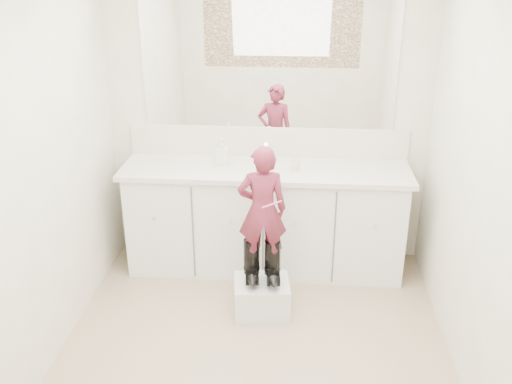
{
  "coord_description": "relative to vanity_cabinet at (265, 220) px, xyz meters",
  "views": [
    {
      "loc": [
        0.25,
        -2.97,
        2.49
      ],
      "look_at": [
        -0.03,
        0.66,
        0.92
      ],
      "focal_mm": 40.0,
      "sensor_mm": 36.0,
      "label": 1
    }
  ],
  "objects": [
    {
      "name": "mirror",
      "position": [
        0.0,
        0.26,
        1.22
      ],
      "size": [
        2.0,
        0.02,
        1.0
      ],
      "primitive_type": "cube",
      "color": "white",
      "rests_on": "wall_back"
    },
    {
      "name": "wall_right",
      "position": [
        1.3,
        -1.23,
        0.78
      ],
      "size": [
        0.0,
        3.0,
        3.0
      ],
      "primitive_type": "plane",
      "rotation": [
        1.57,
        0.0,
        -1.57
      ],
      "color": "beige",
      "rests_on": "floor"
    },
    {
      "name": "step_stool",
      "position": [
        0.02,
        -0.67,
        -0.3
      ],
      "size": [
        0.43,
        0.38,
        0.25
      ],
      "primitive_type": "cube",
      "rotation": [
        0.0,
        0.0,
        0.12
      ],
      "color": "silver",
      "rests_on": "floor"
    },
    {
      "name": "floor",
      "position": [
        0.0,
        -1.23,
        -0.42
      ],
      "size": [
        3.0,
        3.0,
        0.0
      ],
      "primitive_type": "plane",
      "color": "#7E6A52",
      "rests_on": "ground"
    },
    {
      "name": "boot_left",
      "position": [
        -0.06,
        -0.65,
        -0.01
      ],
      "size": [
        0.15,
        0.23,
        0.33
      ],
      "primitive_type": null,
      "rotation": [
        0.0,
        0.0,
        0.12
      ],
      "color": "black",
      "rests_on": "step_stool"
    },
    {
      "name": "countertop",
      "position": [
        0.0,
        -0.01,
        0.45
      ],
      "size": [
        2.28,
        0.58,
        0.04
      ],
      "primitive_type": "cube",
      "color": "beige",
      "rests_on": "vanity_cabinet"
    },
    {
      "name": "wall_back",
      "position": [
        0.0,
        0.27,
        0.77
      ],
      "size": [
        2.6,
        0.0,
        2.6
      ],
      "primitive_type": "plane",
      "rotation": [
        1.57,
        0.0,
        0.0
      ],
      "color": "beige",
      "rests_on": "floor"
    },
    {
      "name": "cup",
      "position": [
        0.23,
        -0.05,
        0.51
      ],
      "size": [
        0.1,
        0.1,
        0.08
      ],
      "primitive_type": "imported",
      "rotation": [
        0.0,
        0.0,
        -0.09
      ],
      "color": "beige",
      "rests_on": "countertop"
    },
    {
      "name": "wall_left",
      "position": [
        -1.3,
        -1.23,
        0.78
      ],
      "size": [
        0.0,
        3.0,
        3.0
      ],
      "primitive_type": "plane",
      "rotation": [
        1.57,
        0.0,
        1.57
      ],
      "color": "beige",
      "rests_on": "floor"
    },
    {
      "name": "backsplash",
      "position": [
        0.0,
        0.26,
        0.59
      ],
      "size": [
        2.28,
        0.03,
        0.25
      ],
      "primitive_type": "cube",
      "color": "beige",
      "rests_on": "countertop"
    },
    {
      "name": "boot_right",
      "position": [
        0.09,
        -0.65,
        -0.01
      ],
      "size": [
        0.15,
        0.23,
        0.33
      ],
      "primitive_type": null,
      "rotation": [
        0.0,
        0.0,
        0.12
      ],
      "color": "black",
      "rests_on": "step_stool"
    },
    {
      "name": "toddler",
      "position": [
        0.02,
        -0.65,
        0.4
      ],
      "size": [
        0.36,
        0.26,
        0.93
      ],
      "primitive_type": "imported",
      "rotation": [
        0.0,
        0.0,
        3.26
      ],
      "color": "#AA344C",
      "rests_on": "step_stool"
    },
    {
      "name": "vanity_cabinet",
      "position": [
        0.0,
        0.0,
        0.0
      ],
      "size": [
        2.2,
        0.55,
        0.85
      ],
      "primitive_type": "cube",
      "color": "silver",
      "rests_on": "floor"
    },
    {
      "name": "wall_front",
      "position": [
        0.0,
        -2.73,
        0.77
      ],
      "size": [
        2.6,
        0.0,
        2.6
      ],
      "primitive_type": "plane",
      "rotation": [
        -1.57,
        0.0,
        0.0
      ],
      "color": "beige",
      "rests_on": "floor"
    },
    {
      "name": "dot_panel",
      "position": [
        0.0,
        -2.71,
        1.22
      ],
      "size": [
        2.0,
        0.01,
        1.2
      ],
      "primitive_type": "cube",
      "color": "#472819",
      "rests_on": "wall_front"
    },
    {
      "name": "faucet",
      "position": [
        0.0,
        0.15,
        0.52
      ],
      "size": [
        0.08,
        0.08,
        0.1
      ],
      "primitive_type": "cylinder",
      "color": "silver",
      "rests_on": "countertop"
    },
    {
      "name": "toothbrush",
      "position": [
        0.09,
        -0.73,
        0.48
      ],
      "size": [
        0.14,
        0.03,
        0.06
      ],
      "primitive_type": "cylinder",
      "rotation": [
        0.0,
        1.22,
        0.12
      ],
      "color": "#EA5BA0",
      "rests_on": "toddler"
    },
    {
      "name": "soap_bottle",
      "position": [
        -0.35,
        0.05,
        0.57
      ],
      "size": [
        0.09,
        0.1,
        0.21
      ],
      "primitive_type": "imported",
      "rotation": [
        0.0,
        0.0,
        -0.0
      ],
      "color": "beige",
      "rests_on": "countertop"
    }
  ]
}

